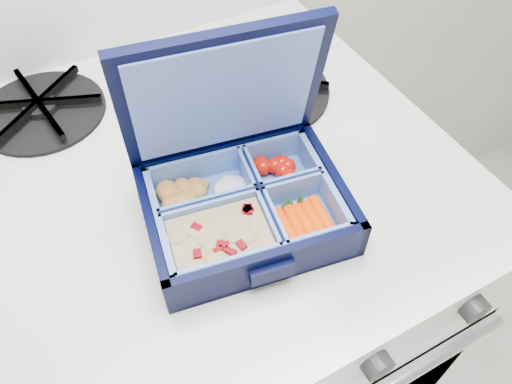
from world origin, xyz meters
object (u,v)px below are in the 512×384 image
bento_box (245,208)px  fork (256,115)px  burner_grate (260,84)px  stove (210,320)px

bento_box → fork: (0.09, 0.15, -0.02)m
burner_grate → bento_box: bearing=-122.8°
burner_grate → fork: (-0.03, -0.04, -0.01)m
stove → burner_grate: (0.14, 0.06, 0.49)m
stove → fork: 0.49m
burner_grate → fork: size_ratio=1.01×
stove → fork: size_ratio=4.95×
bento_box → burner_grate: bento_box is taller
bento_box → fork: 0.17m
bento_box → fork: size_ratio=1.10×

